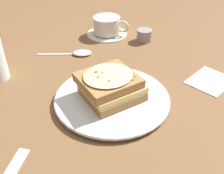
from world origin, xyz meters
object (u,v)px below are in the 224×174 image
spoon (79,53)px  condiment_pot (144,35)px  dinner_plate (112,98)px  teacup_with_saucer (107,27)px  sandwich (111,86)px  napkin (210,80)px

spoon → condiment_pot: bearing=114.0°
dinner_plate → condiment_pot: size_ratio=5.32×
dinner_plate → teacup_with_saucer: (-0.31, -0.21, 0.02)m
teacup_with_saucer → condiment_pot: teacup_with_saucer is taller
dinner_plate → spoon: (-0.14, -0.20, -0.00)m
sandwich → condiment_pot: 0.34m
spoon → dinner_plate: bearing=23.1°
teacup_with_saucer → condiment_pot: 0.13m
sandwich → teacup_with_saucer: (-0.31, -0.20, -0.02)m
dinner_plate → napkin: dinner_plate is taller
sandwich → teacup_with_saucer: sandwich is taller
spoon → napkin: (-0.06, 0.38, -0.00)m
dinner_plate → napkin: 0.27m
dinner_plate → condiment_pot: 0.34m
dinner_plate → napkin: (-0.20, 0.18, -0.01)m
dinner_plate → teacup_with_saucer: 0.37m
spoon → condiment_pot: (-0.19, 0.13, 0.01)m
napkin → condiment_pot: condiment_pot is taller
spoon → condiment_pot: 0.23m
sandwich → spoon: bearing=-125.8°
napkin → sandwich: bearing=-41.3°
sandwich → spoon: (-0.15, -0.20, -0.04)m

